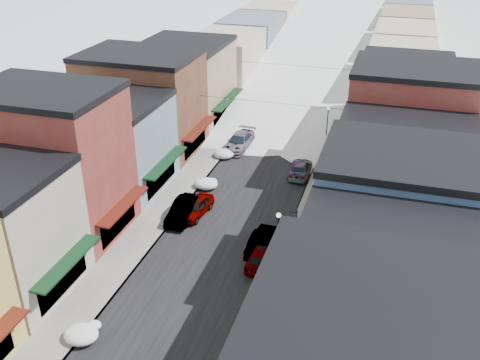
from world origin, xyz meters
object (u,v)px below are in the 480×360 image
Objects in this scene: car_silver_sedan at (196,207)px; trash_can at (294,216)px; car_dark_hatch at (184,210)px; car_green_sedan at (263,241)px; streetlamp_near at (278,232)px.

car_silver_sedan is 8.79m from trash_can.
car_silver_sedan is 1.21m from car_dark_hatch.
trash_can is (1.54, 4.81, -0.16)m from car_green_sedan.
car_green_sedan reaches higher than trash_can.
streetlamp_near reaches higher than car_silver_sedan.
trash_can is 6.90m from streetlamp_near.
car_silver_sedan is 0.90× the size of car_dark_hatch.
car_silver_sedan is 10.40m from streetlamp_near.
car_green_sedan reaches higher than car_silver_sedan.
car_green_sedan is at bearing 132.38° from streetlamp_near.
streetlamp_near reaches higher than trash_can.
car_silver_sedan is 8.00m from car_green_sedan.
car_dark_hatch is 8.39m from car_green_sedan.
streetlamp_near is at bearing -24.07° from car_silver_sedan.
car_green_sedan is (7.96, -2.66, -0.02)m from car_dark_hatch.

